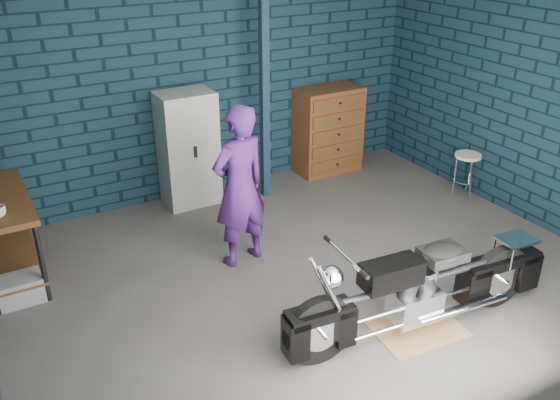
{
  "coord_description": "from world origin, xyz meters",
  "views": [
    {
      "loc": [
        -2.81,
        -4.38,
        3.44
      ],
      "look_at": [
        -0.16,
        0.3,
        0.79
      ],
      "focal_mm": 38.0,
      "sensor_mm": 36.0,
      "label": 1
    }
  ],
  "objects_px": {
    "workbench": "(5,238)",
    "tool_chest": "(328,130)",
    "person": "(240,187)",
    "motorcycle": "(422,283)",
    "locker": "(188,149)",
    "storage_bin": "(20,289)",
    "shop_stool": "(465,176)"
  },
  "relations": [
    {
      "from": "motorcycle",
      "to": "locker",
      "type": "height_order",
      "value": "locker"
    },
    {
      "from": "storage_bin",
      "to": "locker",
      "type": "xyz_separation_m",
      "value": [
        2.27,
        1.22,
        0.6
      ]
    },
    {
      "from": "locker",
      "to": "person",
      "type": "bearing_deg",
      "value": -92.33
    },
    {
      "from": "person",
      "to": "storage_bin",
      "type": "relative_size",
      "value": 4.2
    },
    {
      "from": "tool_chest",
      "to": "shop_stool",
      "type": "bearing_deg",
      "value": -57.28
    },
    {
      "from": "workbench",
      "to": "storage_bin",
      "type": "bearing_deg",
      "value": -87.71
    },
    {
      "from": "person",
      "to": "workbench",
      "type": "bearing_deg",
      "value": -32.11
    },
    {
      "from": "motorcycle",
      "to": "storage_bin",
      "type": "height_order",
      "value": "motorcycle"
    },
    {
      "from": "tool_chest",
      "to": "person",
      "type": "bearing_deg",
      "value": -143.57
    },
    {
      "from": "motorcycle",
      "to": "person",
      "type": "xyz_separation_m",
      "value": [
        -0.87,
        1.85,
        0.38
      ]
    },
    {
      "from": "person",
      "to": "locker",
      "type": "bearing_deg",
      "value": -102.76
    },
    {
      "from": "person",
      "to": "tool_chest",
      "type": "height_order",
      "value": "person"
    },
    {
      "from": "motorcycle",
      "to": "shop_stool",
      "type": "relative_size",
      "value": 3.68
    },
    {
      "from": "person",
      "to": "locker",
      "type": "distance_m",
      "value": 1.62
    },
    {
      "from": "motorcycle",
      "to": "shop_stool",
      "type": "bearing_deg",
      "value": 42.4
    },
    {
      "from": "shop_stool",
      "to": "person",
      "type": "bearing_deg",
      "value": 179.28
    },
    {
      "from": "storage_bin",
      "to": "tool_chest",
      "type": "height_order",
      "value": "tool_chest"
    },
    {
      "from": "workbench",
      "to": "motorcycle",
      "type": "xyz_separation_m",
      "value": [
        3.09,
        -2.73,
        0.04
      ]
    },
    {
      "from": "shop_stool",
      "to": "locker",
      "type": "bearing_deg",
      "value": 152.54
    },
    {
      "from": "workbench",
      "to": "storage_bin",
      "type": "height_order",
      "value": "workbench"
    },
    {
      "from": "motorcycle",
      "to": "locker",
      "type": "xyz_separation_m",
      "value": [
        -0.8,
        3.46,
        0.23
      ]
    },
    {
      "from": "motorcycle",
      "to": "storage_bin",
      "type": "bearing_deg",
      "value": 148.98
    },
    {
      "from": "shop_stool",
      "to": "workbench",
      "type": "bearing_deg",
      "value": 170.4
    },
    {
      "from": "workbench",
      "to": "storage_bin",
      "type": "relative_size",
      "value": 3.35
    },
    {
      "from": "workbench",
      "to": "person",
      "type": "relative_size",
      "value": 0.8
    },
    {
      "from": "workbench",
      "to": "person",
      "type": "height_order",
      "value": "person"
    },
    {
      "from": "workbench",
      "to": "shop_stool",
      "type": "xyz_separation_m",
      "value": [
        5.46,
        -0.92,
        -0.15
      ]
    },
    {
      "from": "workbench",
      "to": "tool_chest",
      "type": "bearing_deg",
      "value": 9.35
    },
    {
      "from": "storage_bin",
      "to": "shop_stool",
      "type": "height_order",
      "value": "shop_stool"
    },
    {
      "from": "locker",
      "to": "shop_stool",
      "type": "height_order",
      "value": "locker"
    },
    {
      "from": "shop_stool",
      "to": "motorcycle",
      "type": "bearing_deg",
      "value": -142.65
    },
    {
      "from": "person",
      "to": "locker",
      "type": "xyz_separation_m",
      "value": [
        0.07,
        1.61,
        -0.14
      ]
    }
  ]
}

